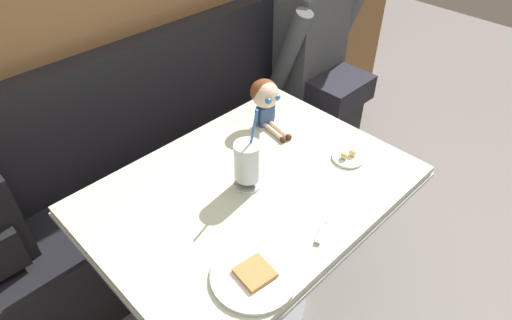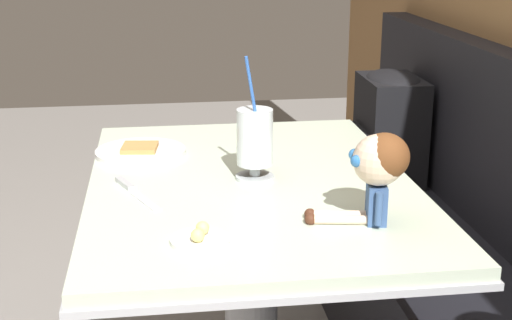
# 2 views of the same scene
# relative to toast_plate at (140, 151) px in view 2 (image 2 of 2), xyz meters

# --- Properties ---
(booth_bench) EXTENTS (2.60, 0.48, 1.00)m
(booth_bench) POSITION_rel_toast_plate_xyz_m (0.26, 0.91, -0.42)
(booth_bench) COLOR black
(booth_bench) RESTS_ON ground
(diner_table) EXTENTS (1.11, 0.81, 0.74)m
(diner_table) POSITION_rel_toast_plate_xyz_m (0.26, 0.28, -0.21)
(diner_table) COLOR beige
(diner_table) RESTS_ON ground
(toast_plate) EXTENTS (0.25, 0.25, 0.03)m
(toast_plate) POSITION_rel_toast_plate_xyz_m (0.00, 0.00, 0.00)
(toast_plate) COLOR white
(toast_plate) RESTS_ON diner_table
(milkshake_glass) EXTENTS (0.10, 0.10, 0.32)m
(milkshake_glass) POSITION_rel_toast_plate_xyz_m (0.25, 0.29, 0.09)
(milkshake_glass) COLOR silver
(milkshake_glass) RESTS_ON diner_table
(butter_saucer) EXTENTS (0.12, 0.12, 0.04)m
(butter_saucer) POSITION_rel_toast_plate_xyz_m (0.62, 0.13, 0.00)
(butter_saucer) COLOR white
(butter_saucer) RESTS_ON diner_table
(butter_knife) EXTENTS (0.22, 0.11, 0.01)m
(butter_knife) POSITION_rel_toast_plate_xyz_m (0.29, -0.02, -0.00)
(butter_knife) COLOR silver
(butter_knife) RESTS_ON diner_table
(seated_doll) EXTENTS (0.13, 0.23, 0.20)m
(seated_doll) POSITION_rel_toast_plate_xyz_m (0.56, 0.51, 0.12)
(seated_doll) COLOR #385689
(seated_doll) RESTS_ON diner_table
(backpack) EXTENTS (0.30, 0.25, 0.41)m
(backpack) POSITION_rel_toast_plate_xyz_m (-0.51, 0.88, -0.09)
(backpack) COLOR black
(backpack) RESTS_ON booth_bench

